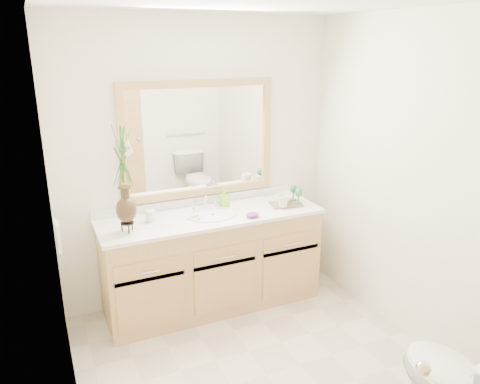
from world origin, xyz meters
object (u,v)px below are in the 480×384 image
flower_vase (123,168)px  tumbler (150,216)px  tray (286,204)px  soap_bottle (224,199)px

flower_vase → tumbler: flower_vase is taller
flower_vase → tumbler: bearing=32.4°
tumbler → tray: tumbler is taller
tumbler → soap_bottle: size_ratio=0.67×
tray → tumbler: bearing=-174.0°
flower_vase → tray: (1.37, 0.04, -0.49)m
tumbler → tray: size_ratio=0.35×
soap_bottle → tray: size_ratio=0.53×
tumbler → soap_bottle: 0.67m
tumbler → flower_vase: bearing=-147.6°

